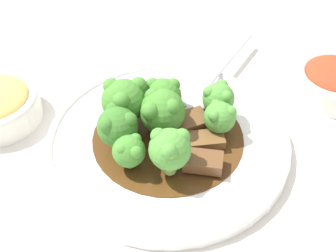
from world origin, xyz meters
name	(u,v)px	position (x,y,z in m)	size (l,w,h in m)	color
ground_plane	(168,146)	(0.00, 0.00, 0.00)	(4.00, 4.00, 0.00)	silver
main_plate	(168,140)	(0.00, 0.00, 0.01)	(0.30, 0.30, 0.02)	white
beef_strip_0	(203,162)	(0.01, 0.06, 0.03)	(0.05, 0.05, 0.01)	brown
beef_strip_1	(187,103)	(-0.06, -0.02, 0.02)	(0.07, 0.05, 0.01)	brown
beef_strip_2	(187,123)	(-0.03, 0.01, 0.03)	(0.06, 0.05, 0.02)	brown
beef_strip_3	(199,141)	(-0.01, 0.04, 0.02)	(0.06, 0.06, 0.01)	brown
broccoli_floret_0	(117,126)	(0.05, -0.03, 0.05)	(0.05, 0.05, 0.05)	#8EB756
broccoli_floret_1	(170,149)	(0.04, 0.04, 0.05)	(0.05, 0.05, 0.06)	#8EB756
broccoli_floret_2	(131,152)	(0.06, 0.00, 0.04)	(0.04, 0.04, 0.04)	#7FA84C
broccoli_floret_3	(160,112)	(0.00, -0.01, 0.05)	(0.05, 0.05, 0.06)	#7FA84C
broccoli_floret_4	(124,100)	(0.02, -0.05, 0.06)	(0.05, 0.05, 0.06)	#7FA84C
broccoli_floret_5	(219,98)	(-0.07, 0.02, 0.05)	(0.04, 0.04, 0.05)	#7FA84C
broccoli_floret_6	(220,117)	(-0.05, 0.04, 0.04)	(0.04, 0.04, 0.04)	#8EB756
broccoli_floret_7	(163,96)	(-0.02, -0.03, 0.05)	(0.05, 0.05, 0.05)	#7FA84C
serving_spoon	(202,91)	(-0.09, -0.02, 0.03)	(0.21, 0.07, 0.01)	silver
side_bowl_kimchi	(335,81)	(-0.23, 0.10, 0.02)	(0.11, 0.11, 0.05)	white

